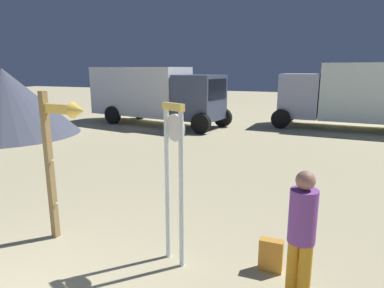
# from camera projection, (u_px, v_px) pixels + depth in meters

# --- Properties ---
(standing_clock) EXTENTS (0.39, 0.26, 2.35)m
(standing_clock) POSITION_uv_depth(u_px,v_px,m) (174.00, 170.00, 4.69)
(standing_clock) COLOR silver
(standing_clock) RESTS_ON ground_plane
(arrow_sign) EXTENTS (0.91, 0.27, 2.46)m
(arrow_sign) POSITION_uv_depth(u_px,v_px,m) (59.00, 144.00, 5.24)
(arrow_sign) COLOR #977849
(arrow_sign) RESTS_ON ground_plane
(person_near_clock) EXTENTS (0.32, 0.32, 1.68)m
(person_near_clock) POSITION_uv_depth(u_px,v_px,m) (302.00, 232.00, 3.92)
(person_near_clock) COLOR orange
(person_near_clock) RESTS_ON ground_plane
(backpack) EXTENTS (0.33, 0.18, 0.47)m
(backpack) POSITION_uv_depth(u_px,v_px,m) (271.00, 255.00, 4.73)
(backpack) COLOR gold
(backpack) RESTS_ON ground_plane
(box_truck_near) EXTENTS (7.53, 3.47, 2.86)m
(box_truck_near) POSITION_uv_depth(u_px,v_px,m) (153.00, 93.00, 16.96)
(box_truck_near) COLOR white
(box_truck_near) RESTS_ON ground_plane
(box_truck_far) EXTENTS (7.34, 2.97, 3.04)m
(box_truck_far) POSITION_uv_depth(u_px,v_px,m) (363.00, 94.00, 15.40)
(box_truck_far) COLOR white
(box_truck_far) RESTS_ON ground_plane
(dome_tent) EXTENTS (5.93, 5.93, 2.81)m
(dome_tent) POSITION_uv_depth(u_px,v_px,m) (5.00, 102.00, 14.28)
(dome_tent) COLOR #424757
(dome_tent) RESTS_ON ground_plane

